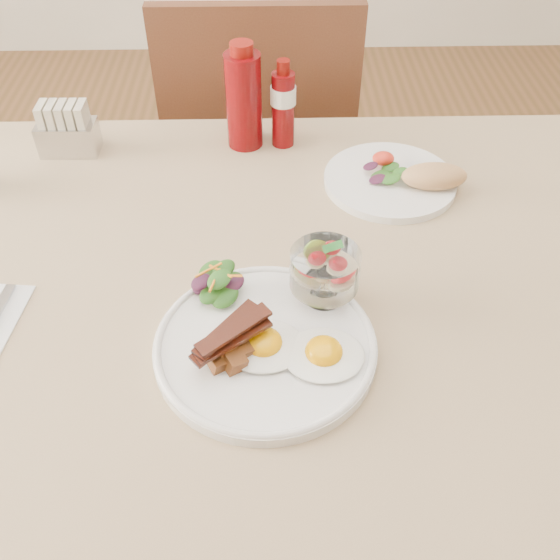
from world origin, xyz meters
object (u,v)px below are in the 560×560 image
at_px(main_plate, 265,347).
at_px(second_plate, 400,179).
at_px(ketchup_bottle, 244,99).
at_px(sugar_caddy, 67,131).
at_px(chair_far, 260,156).
at_px(table, 259,316).
at_px(hot_sauce_bottle, 283,105).
at_px(fruit_cup, 325,270).

relative_size(main_plate, second_plate, 1.21).
relative_size(ketchup_bottle, sugar_caddy, 1.83).
height_order(chair_far, ketchup_bottle, ketchup_bottle).
xyz_separation_m(table, hot_sauce_bottle, (0.05, 0.35, 0.17)).
xyz_separation_m(table, fruit_cup, (0.09, -0.06, 0.16)).
distance_m(main_plate, hot_sauce_bottle, 0.50).
height_order(ketchup_bottle, hot_sauce_bottle, ketchup_bottle).
height_order(main_plate, sugar_caddy, sugar_caddy).
bearing_deg(hot_sauce_bottle, fruit_cup, -84.24).
height_order(second_plate, sugar_caddy, sugar_caddy).
bearing_deg(main_plate, chair_far, 90.71).
xyz_separation_m(chair_far, second_plate, (0.24, -0.45, 0.24)).
height_order(fruit_cup, ketchup_bottle, ketchup_bottle).
relative_size(chair_far, second_plate, 4.02).
bearing_deg(sugar_caddy, chair_far, 45.81).
distance_m(chair_far, hot_sauce_bottle, 0.44).
distance_m(ketchup_bottle, sugar_caddy, 0.32).
height_order(chair_far, main_plate, chair_far).
bearing_deg(table, fruit_cup, -36.44).
distance_m(second_plate, sugar_caddy, 0.59).
xyz_separation_m(fruit_cup, sugar_caddy, (-0.42, 0.40, -0.03)).
bearing_deg(second_plate, fruit_cup, -118.56).
height_order(chair_far, sugar_caddy, chair_far).
relative_size(fruit_cup, hot_sauce_bottle, 0.58).
bearing_deg(chair_far, main_plate, -89.29).
height_order(main_plate, second_plate, second_plate).
xyz_separation_m(chair_far, fruit_cup, (0.09, -0.73, 0.29)).
bearing_deg(hot_sauce_bottle, sugar_caddy, -177.34).
distance_m(fruit_cup, second_plate, 0.32).
bearing_deg(main_plate, hot_sauce_bottle, 85.80).
relative_size(chair_far, ketchup_bottle, 4.95).
xyz_separation_m(fruit_cup, ketchup_bottle, (-0.11, 0.42, 0.02)).
bearing_deg(second_plate, sugar_caddy, 168.06).
height_order(table, chair_far, chair_far).
xyz_separation_m(main_plate, second_plate, (0.23, 0.35, 0.01)).
relative_size(ketchup_bottle, hot_sauce_bottle, 1.19).
bearing_deg(table, second_plate, 41.51).
bearing_deg(second_plate, chair_far, 117.68).
bearing_deg(sugar_caddy, ketchup_bottle, 4.54).
bearing_deg(second_plate, table, -138.49).
relative_size(table, chair_far, 1.43).
height_order(ketchup_bottle, sugar_caddy, ketchup_bottle).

